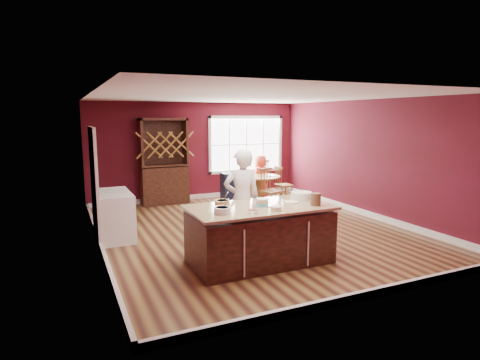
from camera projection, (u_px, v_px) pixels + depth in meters
The scene contains 27 objects.
room_shell at pixel (252, 165), 8.07m from camera, with size 7.00×7.00×7.00m.
window at pixel (246, 144), 11.78m from camera, with size 2.36×0.10×1.66m, color white, non-canonical shape.
doorway at pixel (95, 186), 7.46m from camera, with size 0.08×1.26×2.13m, color white, non-canonical shape.
kitchen_island at pixel (260, 236), 6.38m from camera, with size 2.26×1.18×0.92m.
dining_table at pixel (259, 184), 10.67m from camera, with size 1.14×1.14×0.75m.
baker at pixel (242, 200), 6.96m from camera, with size 0.65×0.43×1.77m, color silver.
layer_cake at pixel (262, 202), 6.31m from camera, with size 0.29×0.29×0.12m, color silver, non-canonical shape.
bowl_blue at pixel (222, 210), 5.82m from camera, with size 0.25×0.25×0.09m, color silver.
bowl_yellow at pixel (222, 203), 6.33m from camera, with size 0.24×0.24×0.09m, color #8F684B.
bowl_pink at pixel (253, 211), 5.85m from camera, with size 0.15×0.15×0.05m, color silver.
bowl_olive at pixel (276, 208), 6.01m from camera, with size 0.17×0.17×0.06m, color beige.
drinking_glass at pixel (281, 200), 6.39m from camera, with size 0.08×0.08×0.15m, color silver.
dinner_plate at pixel (291, 202), 6.56m from camera, with size 0.26×0.26×0.02m, color beige.
white_tub at pixel (301, 195), 6.83m from camera, with size 0.36×0.36×0.12m, color white.
stoneware_crock at pixel (316, 199), 6.34m from camera, with size 0.16×0.16×0.20m, color brown.
rug at pixel (259, 203), 10.76m from camera, with size 2.18×1.68×0.01m, color brown.
chair_east at pixel (284, 184), 10.98m from camera, with size 0.41×0.39×0.98m, color #9D6833, non-canonical shape.
chair_south at pixel (271, 190), 9.87m from camera, with size 0.45×0.43×1.06m, color #966138, non-canonical shape.
chair_north at pixel (259, 178), 11.59m from camera, with size 0.46×0.44×1.09m, color olive, non-canonical shape.
seated_woman at pixel (261, 177), 11.26m from camera, with size 0.61×0.40×1.25m, color #DF4632.
high_chair at pixel (228, 188), 10.68m from camera, with size 0.35×0.35×0.87m, color black, non-canonical shape.
toddler at pixel (228, 174), 10.64m from camera, with size 0.18×0.14×0.26m, color #8CA5BF, non-canonical shape.
table_plate at pixel (271, 176), 10.63m from camera, with size 0.22×0.22×0.02m, color beige.
table_cup at pixel (250, 174), 10.66m from camera, with size 0.13×0.13×0.10m, color silver.
hutch at pixel (164, 161), 10.59m from camera, with size 1.24×0.52×2.27m, color black.
washer at pixel (117, 219), 7.39m from camera, with size 0.61×0.59×0.89m, color white.
dryer at pixel (112, 211), 7.97m from camera, with size 0.61×0.59×0.89m, color white.
Camera 1 is at (-3.52, -7.21, 2.32)m, focal length 30.00 mm.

